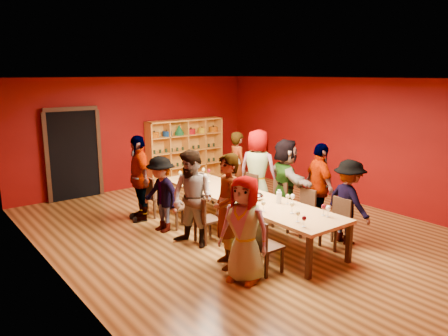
{
  "coord_description": "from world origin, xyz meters",
  "views": [
    {
      "loc": [
        -5.29,
        -6.31,
        3.11
      ],
      "look_at": [
        0.14,
        0.79,
        1.15
      ],
      "focal_mm": 35.0,
      "sensor_mm": 36.0,
      "label": 1
    }
  ],
  "objects_px": {
    "shelving_unit": "(185,147)",
    "person_right_3": "(258,170)",
    "person_right_2": "(285,180)",
    "chair_person_left_0": "(263,244)",
    "chair_person_right_1": "(304,209)",
    "wine_bottle": "(192,172)",
    "chair_person_right_4": "(225,184)",
    "person_right_4": "(238,167)",
    "person_left_2": "(193,199)",
    "person_left_3": "(161,194)",
    "chair_person_right_3": "(248,191)",
    "chair_person_left_2": "(204,217)",
    "chair_person_left_4": "(154,194)",
    "chair_person_right_0": "(337,220)",
    "person_right_1": "(319,187)",
    "chair_person_left_3": "(176,204)",
    "person_left_4": "(139,178)",
    "person_left_1": "(227,211)",
    "chair_person_right_2": "(276,200)",
    "chair_person_left_1": "(241,233)",
    "spittoon_bowl": "(256,196)",
    "tasting_table": "(243,198)",
    "person_right_0": "(349,202)",
    "person_left_0": "(245,229)"
  },
  "relations": [
    {
      "from": "shelving_unit",
      "to": "person_right_3",
      "type": "height_order",
      "value": "person_right_3"
    },
    {
      "from": "person_right_2",
      "to": "chair_person_left_0",
      "type": "bearing_deg",
      "value": 150.09
    },
    {
      "from": "chair_person_right_1",
      "to": "wine_bottle",
      "type": "height_order",
      "value": "wine_bottle"
    },
    {
      "from": "chair_person_right_4",
      "to": "person_right_4",
      "type": "bearing_deg",
      "value": -0.0
    },
    {
      "from": "person_left_2",
      "to": "person_left_3",
      "type": "distance_m",
      "value": 1.02
    },
    {
      "from": "person_left_2",
      "to": "person_right_3",
      "type": "relative_size",
      "value": 0.95
    },
    {
      "from": "chair_person_right_1",
      "to": "chair_person_right_3",
      "type": "bearing_deg",
      "value": 90.0
    },
    {
      "from": "chair_person_left_2",
      "to": "person_left_2",
      "type": "distance_m",
      "value": 0.46
    },
    {
      "from": "chair_person_left_4",
      "to": "person_right_4",
      "type": "bearing_deg",
      "value": -5.09
    },
    {
      "from": "chair_person_right_0",
      "to": "chair_person_left_0",
      "type": "bearing_deg",
      "value": -179.75
    },
    {
      "from": "person_left_2",
      "to": "person_right_1",
      "type": "distance_m",
      "value": 2.63
    },
    {
      "from": "chair_person_right_3",
      "to": "chair_person_right_4",
      "type": "xyz_separation_m",
      "value": [
        0.0,
        0.85,
        0.0
      ]
    },
    {
      "from": "chair_person_left_3",
      "to": "wine_bottle",
      "type": "distance_m",
      "value": 1.33
    },
    {
      "from": "chair_person_left_0",
      "to": "chair_person_right_3",
      "type": "xyz_separation_m",
      "value": [
        1.82,
        2.5,
        0.0
      ]
    },
    {
      "from": "chair_person_left_2",
      "to": "person_left_4",
      "type": "bearing_deg",
      "value": 100.2
    },
    {
      "from": "chair_person_right_1",
      "to": "person_left_1",
      "type": "bearing_deg",
      "value": -172.9
    },
    {
      "from": "chair_person_right_1",
      "to": "chair_person_right_2",
      "type": "xyz_separation_m",
      "value": [
        0.0,
        0.77,
        0.0
      ]
    },
    {
      "from": "person_left_4",
      "to": "chair_person_right_4",
      "type": "distance_m",
      "value": 2.22
    },
    {
      "from": "person_right_4",
      "to": "chair_person_left_1",
      "type": "bearing_deg",
      "value": 154.67
    },
    {
      "from": "person_right_2",
      "to": "spittoon_bowl",
      "type": "relative_size",
      "value": 6.26
    },
    {
      "from": "chair_person_left_1",
      "to": "chair_person_right_4",
      "type": "relative_size",
      "value": 1.0
    },
    {
      "from": "chair_person_left_4",
      "to": "chair_person_right_0",
      "type": "relative_size",
      "value": 1.0
    },
    {
      "from": "shelving_unit",
      "to": "person_left_3",
      "type": "xyz_separation_m",
      "value": [
        -2.64,
        -3.29,
        -0.22
      ]
    },
    {
      "from": "chair_person_left_1",
      "to": "wine_bottle",
      "type": "xyz_separation_m",
      "value": [
        0.95,
        2.92,
        0.39
      ]
    },
    {
      "from": "chair_person_left_1",
      "to": "person_right_3",
      "type": "height_order",
      "value": "person_right_3"
    },
    {
      "from": "chair_person_left_3",
      "to": "chair_person_left_4",
      "type": "height_order",
      "value": "same"
    },
    {
      "from": "shelving_unit",
      "to": "person_right_2",
      "type": "distance_m",
      "value": 4.33
    },
    {
      "from": "person_right_1",
      "to": "chair_person_right_3",
      "type": "height_order",
      "value": "person_right_1"
    },
    {
      "from": "person_left_3",
      "to": "chair_person_right_3",
      "type": "height_order",
      "value": "person_left_3"
    },
    {
      "from": "chair_person_left_1",
      "to": "chair_person_right_0",
      "type": "relative_size",
      "value": 1.0
    },
    {
      "from": "person_left_4",
      "to": "spittoon_bowl",
      "type": "distance_m",
      "value": 2.64
    },
    {
      "from": "tasting_table",
      "to": "person_left_3",
      "type": "height_order",
      "value": "person_left_3"
    },
    {
      "from": "shelving_unit",
      "to": "chair_person_right_4",
      "type": "distance_m",
      "value": 2.66
    },
    {
      "from": "tasting_table",
      "to": "chair_person_left_2",
      "type": "distance_m",
      "value": 0.93
    },
    {
      "from": "chair_person_right_3",
      "to": "spittoon_bowl",
      "type": "xyz_separation_m",
      "value": [
        -0.88,
        -1.25,
        0.32
      ]
    },
    {
      "from": "wine_bottle",
      "to": "chair_person_left_3",
      "type": "bearing_deg",
      "value": -138.09
    },
    {
      "from": "tasting_table",
      "to": "chair_person_left_1",
      "type": "distance_m",
      "value": 1.39
    },
    {
      "from": "person_right_2",
      "to": "person_right_3",
      "type": "xyz_separation_m",
      "value": [
        0.03,
        0.91,
        0.05
      ]
    },
    {
      "from": "person_left_4",
      "to": "chair_person_right_4",
      "type": "relative_size",
      "value": 2.06
    },
    {
      "from": "chair_person_left_2",
      "to": "person_right_0",
      "type": "xyz_separation_m",
      "value": [
        2.11,
        -1.61,
        0.29
      ]
    },
    {
      "from": "person_left_3",
      "to": "person_left_0",
      "type": "bearing_deg",
      "value": -8.37
    },
    {
      "from": "tasting_table",
      "to": "person_left_2",
      "type": "bearing_deg",
      "value": 178.94
    },
    {
      "from": "chair_person_right_2",
      "to": "spittoon_bowl",
      "type": "distance_m",
      "value": 1.0
    },
    {
      "from": "person_left_2",
      "to": "person_left_4",
      "type": "bearing_deg",
      "value": 164.7
    },
    {
      "from": "chair_person_left_3",
      "to": "person_right_2",
      "type": "height_order",
      "value": "person_right_2"
    },
    {
      "from": "person_left_3",
      "to": "person_right_3",
      "type": "relative_size",
      "value": 0.81
    },
    {
      "from": "shelving_unit",
      "to": "chair_person_left_0",
      "type": "bearing_deg",
      "value": -111.3
    },
    {
      "from": "person_left_0",
      "to": "person_right_1",
      "type": "relative_size",
      "value": 0.93
    },
    {
      "from": "shelving_unit",
      "to": "tasting_table",
      "type": "bearing_deg",
      "value": -107.92
    },
    {
      "from": "tasting_table",
      "to": "person_left_4",
      "type": "bearing_deg",
      "value": 122.87
    }
  ]
}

